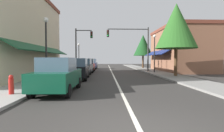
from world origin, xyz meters
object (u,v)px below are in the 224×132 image
Objects in this scene: traffic_signal_left_corner at (81,44)px; street_lamp_left_near at (46,39)px; street_lamp_right_mid at (155,47)px; traffic_signal_mast_arm at (134,41)px; street_lamp_left_far at (79,52)px; tree_right_near at (176,26)px; parked_car_third_left at (84,66)px; tree_right_far at (143,45)px; parked_car_far_left at (88,65)px; parked_car_distant_left at (92,64)px; parked_car_nearest_left at (58,75)px; parked_car_second_left at (77,69)px; fire_hydrant at (11,85)px.

street_lamp_left_near is (-0.97, -10.86, -0.61)m from traffic_signal_left_corner.
traffic_signal_left_corner is 9.61m from street_lamp_right_mid.
traffic_signal_mast_arm is 3.03m from street_lamp_right_mid.
tree_right_near reaches higher than street_lamp_left_far.
parked_car_third_left is 0.88× the size of street_lamp_left_near.
traffic_signal_left_corner is (-6.99, 0.86, -0.27)m from traffic_signal_mast_arm.
street_lamp_left_far is at bearing -161.18° from tree_right_far.
tree_right_near reaches higher than parked_car_far_left.
traffic_signal_mast_arm is at bearing -7.03° from traffic_signal_left_corner.
parked_car_far_left and parked_car_distant_left have the same top height.
parked_car_third_left is at bearing -173.87° from street_lamp_right_mid.
parked_car_second_left is (0.05, 5.66, 0.00)m from parked_car_nearest_left.
tree_right_near reaches higher than parked_car_third_left.
parked_car_far_left is at bearing 159.34° from street_lamp_right_mid.
street_lamp_left_far is at bearing 134.32° from tree_right_near.
parked_car_far_left is 7.00m from traffic_signal_mast_arm.
traffic_signal_mast_arm is (6.16, 2.77, 3.16)m from parked_car_third_left.
tree_right_near is (10.83, -11.09, 1.94)m from street_lamp_left_far.
street_lamp_left_near is at bearing -141.39° from street_lamp_right_mid.
parked_car_distant_left is at bearing 85.04° from fire_hydrant.
traffic_signal_mast_arm is 8.90m from tree_right_far.
parked_car_third_left is 0.99× the size of street_lamp_left_far.
parked_car_nearest_left is 15.29m from traffic_signal_mast_arm.
street_lamp_left_far is (-7.90, 4.64, -1.18)m from traffic_signal_mast_arm.
parked_car_far_left is 3.04m from traffic_signal_left_corner.
fire_hydrant is (-1.86, -15.89, -0.33)m from parked_car_far_left.
street_lamp_right_mid reaches higher than parked_car_distant_left.
street_lamp_right_mid is 4.93m from tree_right_near.
parked_car_second_left is 0.70× the size of traffic_signal_mast_arm.
traffic_signal_mast_arm is 0.85× the size of tree_right_near.
tree_right_far is 6.98× the size of fire_hydrant.
parked_car_distant_left is at bearing 131.57° from traffic_signal_mast_arm.
parked_car_third_left is 0.70× the size of traffic_signal_mast_arm.
parked_car_second_left is 3.57m from street_lamp_left_near.
fire_hydrant is (-0.98, -15.48, -3.22)m from traffic_signal_left_corner.
parked_car_distant_left is (0.01, 5.62, 0.00)m from parked_car_far_left.
parked_car_third_left is at bearing -76.80° from street_lamp_left_far.
street_lamp_right_mid is 0.67× the size of tree_right_near.
traffic_signal_mast_arm is at bearing 61.40° from fire_hydrant.
traffic_signal_mast_arm reaches higher than parked_car_nearest_left.
traffic_signal_mast_arm is (6.13, 13.65, 3.16)m from parked_car_nearest_left.
traffic_signal_left_corner reaches higher than parked_car_distant_left.
parked_car_third_left is at bearing 89.43° from parked_car_second_left.
parked_car_second_left is 19.02m from tree_right_far.
parked_car_nearest_left is 0.88× the size of street_lamp_left_near.
tree_right_near is (9.92, -7.32, 1.04)m from traffic_signal_left_corner.
fire_hydrant is (-7.97, -14.62, -3.49)m from traffic_signal_mast_arm.
traffic_signal_left_corner reaches higher than parked_car_far_left.
tree_right_far is at bearing 85.31° from street_lamp_right_mid.
tree_right_near reaches higher than fire_hydrant.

